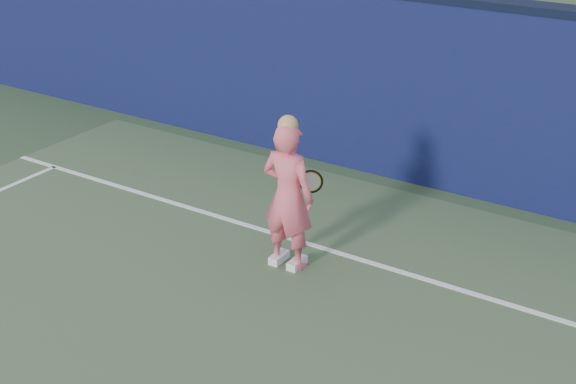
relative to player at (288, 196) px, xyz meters
The scene contains 3 objects.
backstop_wall 3.08m from the player, 82.15° to the left, with size 24.00×0.40×2.50m, color #0C1536.
player is the anchor object (origin of this frame).
racket 0.47m from the player, 92.54° to the left, with size 0.52×0.18×0.28m.
Camera 1 is at (3.87, -3.19, 4.56)m, focal length 50.00 mm.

